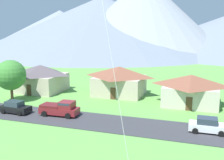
{
  "coord_description": "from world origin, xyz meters",
  "views": [
    {
      "loc": [
        5.8,
        -1.22,
        11.58
      ],
      "look_at": [
        -1.63,
        20.62,
        7.23
      ],
      "focal_mm": 44.16,
      "sensor_mm": 36.0,
      "label": 1
    }
  ],
  "objects_px": {
    "parked_car_white_west_end": "(208,125)",
    "parked_car_black_mid_west": "(15,107)",
    "house_leftmost": "(119,80)",
    "tree_left_of_center": "(11,75)",
    "house_right_center": "(41,78)",
    "house_left_center": "(191,89)",
    "pickup_truck_maroon_west_side": "(60,108)"
  },
  "relations": [
    {
      "from": "house_left_center",
      "to": "tree_left_of_center",
      "type": "relative_size",
      "value": 1.3
    },
    {
      "from": "house_left_center",
      "to": "house_right_center",
      "type": "relative_size",
      "value": 1.01
    },
    {
      "from": "parked_car_black_mid_west",
      "to": "pickup_truck_maroon_west_side",
      "type": "bearing_deg",
      "value": 8.96
    },
    {
      "from": "house_leftmost",
      "to": "tree_left_of_center",
      "type": "distance_m",
      "value": 17.98
    },
    {
      "from": "house_leftmost",
      "to": "house_right_center",
      "type": "relative_size",
      "value": 1.05
    },
    {
      "from": "house_right_center",
      "to": "parked_car_black_mid_west",
      "type": "height_order",
      "value": "house_right_center"
    },
    {
      "from": "house_leftmost",
      "to": "tree_left_of_center",
      "type": "height_order",
      "value": "tree_left_of_center"
    },
    {
      "from": "tree_left_of_center",
      "to": "pickup_truck_maroon_west_side",
      "type": "height_order",
      "value": "tree_left_of_center"
    },
    {
      "from": "house_leftmost",
      "to": "house_left_center",
      "type": "bearing_deg",
      "value": -11.2
    },
    {
      "from": "house_leftmost",
      "to": "pickup_truck_maroon_west_side",
      "type": "bearing_deg",
      "value": -105.52
    },
    {
      "from": "tree_left_of_center",
      "to": "pickup_truck_maroon_west_side",
      "type": "distance_m",
      "value": 12.27
    },
    {
      "from": "parked_car_white_west_end",
      "to": "parked_car_black_mid_west",
      "type": "bearing_deg",
      "value": -177.77
    },
    {
      "from": "tree_left_of_center",
      "to": "parked_car_white_west_end",
      "type": "height_order",
      "value": "tree_left_of_center"
    },
    {
      "from": "house_left_center",
      "to": "house_right_center",
      "type": "distance_m",
      "value": 26.9
    },
    {
      "from": "house_left_center",
      "to": "pickup_truck_maroon_west_side",
      "type": "distance_m",
      "value": 19.9
    },
    {
      "from": "house_left_center",
      "to": "pickup_truck_maroon_west_side",
      "type": "relative_size",
      "value": 1.65
    },
    {
      "from": "house_leftmost",
      "to": "parked_car_black_mid_west",
      "type": "relative_size",
      "value": 2.11
    },
    {
      "from": "house_left_center",
      "to": "parked_car_black_mid_west",
      "type": "distance_m",
      "value": 25.88
    },
    {
      "from": "house_right_center",
      "to": "parked_car_white_west_end",
      "type": "height_order",
      "value": "house_right_center"
    },
    {
      "from": "house_right_center",
      "to": "tree_left_of_center",
      "type": "xyz_separation_m",
      "value": [
        -0.32,
        -7.81,
        1.71
      ]
    },
    {
      "from": "house_left_center",
      "to": "tree_left_of_center",
      "type": "distance_m",
      "value": 28.26
    },
    {
      "from": "house_left_center",
      "to": "parked_car_white_west_end",
      "type": "bearing_deg",
      "value": -77.65
    },
    {
      "from": "parked_car_white_west_end",
      "to": "parked_car_black_mid_west",
      "type": "height_order",
      "value": "same"
    },
    {
      "from": "house_leftmost",
      "to": "parked_car_white_west_end",
      "type": "xyz_separation_m",
      "value": [
        14.79,
        -14.03,
        -1.74
      ]
    },
    {
      "from": "house_leftmost",
      "to": "house_right_center",
      "type": "distance_m",
      "value": 14.79
    },
    {
      "from": "tree_left_of_center",
      "to": "parked_car_white_west_end",
      "type": "relative_size",
      "value": 1.59
    },
    {
      "from": "house_right_center",
      "to": "pickup_truck_maroon_west_side",
      "type": "xyz_separation_m",
      "value": [
        10.76,
        -11.99,
        -1.5
      ]
    },
    {
      "from": "parked_car_white_west_end",
      "to": "pickup_truck_maroon_west_side",
      "type": "bearing_deg",
      "value": 179.89
    },
    {
      "from": "parked_car_black_mid_west",
      "to": "house_right_center",
      "type": "bearing_deg",
      "value": 108.42
    },
    {
      "from": "house_left_center",
      "to": "house_right_center",
      "type": "xyz_separation_m",
      "value": [
        -26.89,
        0.42,
        0.16
      ]
    },
    {
      "from": "house_left_center",
      "to": "house_right_center",
      "type": "bearing_deg",
      "value": 179.1
    },
    {
      "from": "house_right_center",
      "to": "parked_car_black_mid_west",
      "type": "xyz_separation_m",
      "value": [
        4.33,
        -13.01,
        -1.69
      ]
    }
  ]
}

